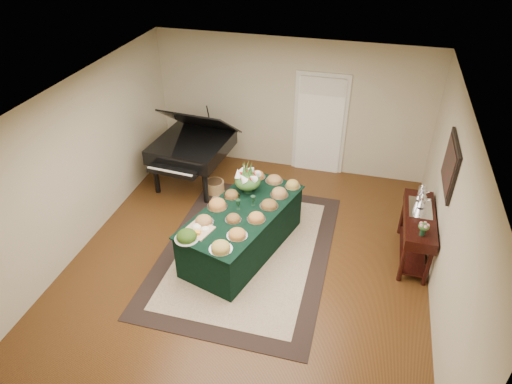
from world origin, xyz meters
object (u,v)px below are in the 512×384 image
(floral_centerpiece, at_px, (248,178))
(grand_piano, at_px, (192,147))
(buffet_table, at_px, (243,230))
(mahogany_sideboard, at_px, (418,225))

(floral_centerpiece, xyz_separation_m, grand_piano, (-1.45, 1.18, -0.24))
(buffet_table, relative_size, floral_centerpiece, 5.57)
(grand_piano, xyz_separation_m, mahogany_sideboard, (4.18, -1.18, -0.16))
(buffet_table, distance_m, mahogany_sideboard, 2.73)
(mahogany_sideboard, bearing_deg, grand_piano, 164.25)
(mahogany_sideboard, bearing_deg, floral_centerpiece, 179.93)
(floral_centerpiece, bearing_deg, grand_piano, 141.00)
(floral_centerpiece, relative_size, mahogany_sideboard, 0.31)
(grand_piano, bearing_deg, floral_centerpiece, -39.00)
(buffet_table, xyz_separation_m, floral_centerpiece, (-0.06, 0.52, 0.65))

